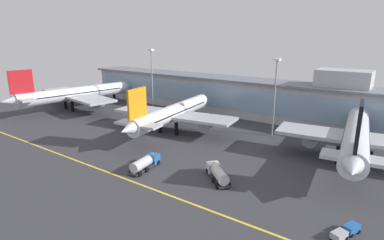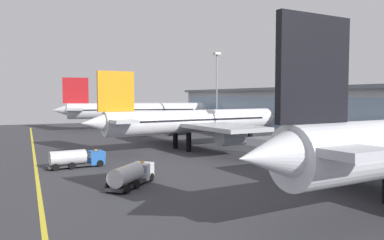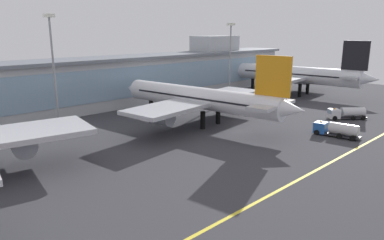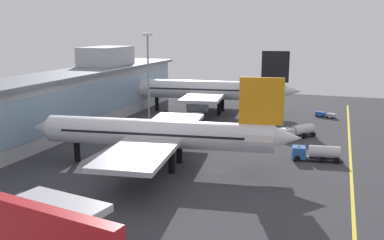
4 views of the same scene
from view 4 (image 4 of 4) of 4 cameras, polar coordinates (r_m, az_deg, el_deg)
ground_plane at (r=75.39m, az=3.32°, el=-6.68°), size 188.54×188.54×0.00m
taxiway_centreline_stripe at (r=73.00m, az=20.36°, el=-8.09°), size 150.83×0.50×0.01m
terminal_building at (r=95.00m, az=-21.77°, el=0.96°), size 137.67×14.00×18.97m
airliner_near_right at (r=75.85m, az=-4.33°, el=-1.89°), size 40.55×48.80×16.35m
airliner_far_right at (r=124.48m, az=2.47°, el=3.93°), size 36.81×50.84×18.02m
fuel_tanker_truck at (r=83.60m, az=15.94°, el=-4.16°), size 3.99×9.29×2.90m
baggage_tug_near at (r=99.45m, az=13.71°, el=-1.47°), size 8.39×7.80×2.90m
service_truck_far at (r=124.48m, az=17.23°, el=0.69°), size 3.66×5.74×1.40m
apron_light_mast_centre at (r=104.55m, az=-5.82°, el=7.03°), size 1.80×1.80×23.03m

